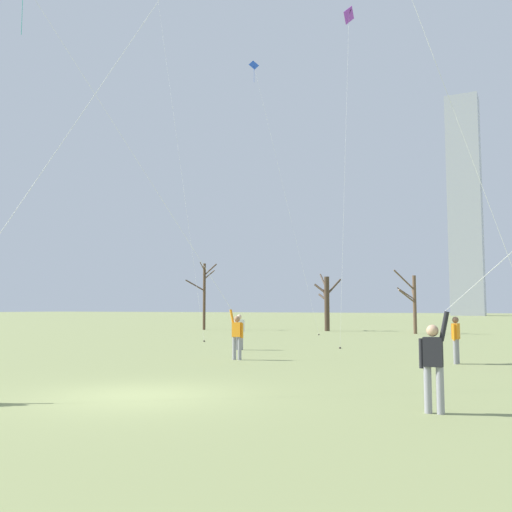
{
  "coord_description": "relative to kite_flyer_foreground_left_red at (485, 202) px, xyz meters",
  "views": [
    {
      "loc": [
        7.96,
        -10.47,
        1.94
      ],
      "look_at": [
        0.0,
        6.0,
        3.58
      ],
      "focal_mm": 40.44,
      "sensor_mm": 36.0,
      "label": 1
    }
  ],
  "objects": [
    {
      "name": "distant_kite_drifting_right_blue",
      "position": [
        -15.56,
        17.33,
        10.94
      ],
      "size": [
        4.02,
        3.21,
        19.53
      ],
      "color": "blue",
      "rests_on": "ground"
    },
    {
      "name": "kite_flyer_foreground_left_red",
      "position": [
        0.0,
        0.0,
        0.0
      ],
      "size": [
        7.15,
        4.64,
        22.64
      ],
      "color": "black",
      "rests_on": "ground"
    },
    {
      "name": "bystander_far_off_by_trees",
      "position": [
        -11.05,
        4.92,
        -4.26
      ],
      "size": [
        0.39,
        0.39,
        1.62
      ],
      "color": "gray",
      "rests_on": "ground"
    },
    {
      "name": "bare_tree_right_of_center",
      "position": [
        -6.89,
        24.88,
        -2.76
      ],
      "size": [
        1.43,
        3.43,
        4.74
      ],
      "color": "brown",
      "rests_on": "ground"
    },
    {
      "name": "kite_flyer_midfield_left_yellow",
      "position": [
        -9.49,
        -9.36,
        -1.52
      ],
      "size": [
        2.38,
        8.53,
        15.2
      ],
      "color": "black",
      "rests_on": "ground"
    },
    {
      "name": "kite_flyer_midfield_right_teal",
      "position": [
        -10.32,
        -0.23,
        -1.56
      ],
      "size": [
        8.9,
        3.56,
        15.5
      ],
      "color": "gray",
      "rests_on": "ground"
    },
    {
      "name": "skyline_mid_tower_right",
      "position": [
        -13.11,
        127.93,
        21.67
      ],
      "size": [
        7.64,
        6.1,
        53.68
      ],
      "color": "#9EA3AD",
      "rests_on": "ground"
    },
    {
      "name": "bare_tree_leftmost",
      "position": [
        -14.4,
        27.17,
        -2.68
      ],
      "size": [
        2.2,
        1.75,
        4.83
      ],
      "color": "#423326",
      "rests_on": "ground"
    },
    {
      "name": "distant_kite_high_overhead_purple",
      "position": [
        -7.25,
        10.22,
        11.12
      ],
      "size": [
        0.36,
        3.4,
        18.31
      ],
      "color": "purple",
      "rests_on": "ground"
    },
    {
      "name": "ground_plane",
      "position": [
        -6.71,
        -8.3,
        -5.17
      ],
      "size": [
        400.0,
        400.0,
        0.0
      ],
      "primitive_type": "plane",
      "color": "#848E56"
    },
    {
      "name": "bare_tree_far_right_edge",
      "position": [
        -24.93,
        24.93,
        -1.94
      ],
      "size": [
        2.35,
        3.07,
        5.88
      ],
      "color": "#4C3828",
      "rests_on": "ground"
    },
    {
      "name": "bystander_strolling_midfield",
      "position": [
        -1.26,
        2.33,
        -4.26
      ],
      "size": [
        0.25,
        0.5,
        1.62
      ],
      "color": "gray",
      "rests_on": "ground"
    }
  ]
}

